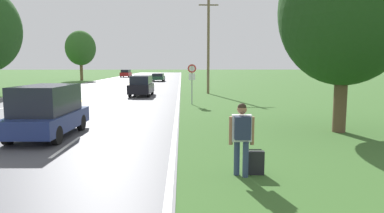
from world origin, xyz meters
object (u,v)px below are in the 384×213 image
object	(u,v)px
hitchhiker_person	(242,132)
car_red_suv_mid_far	(126,73)
car_black_suv_approaching	(141,85)
car_dark_green_hatchback_mid_near	(158,77)
tree_mid_treeline	(81,48)
traffic_sign	(192,74)
car_dark_blue_van_nearest	(47,111)
suitcase	(255,163)
tree_right_cluster	(345,10)

from	to	relation	value
hitchhiker_person	car_red_suv_mid_far	xyz separation A→B (m)	(-13.62, 67.49, -0.20)
car_black_suv_approaching	car_dark_green_hatchback_mid_near	distance (m)	26.59
tree_mid_treeline	car_red_suv_mid_far	bearing A→B (deg)	69.55
traffic_sign	tree_mid_treeline	size ratio (longest dim) A/B	0.32
car_dark_blue_van_nearest	car_dark_green_hatchback_mid_near	world-z (taller)	car_dark_blue_van_nearest
traffic_sign	car_red_suv_mid_far	xyz separation A→B (m)	(-12.89, 52.33, -1.18)
hitchhiker_person	car_red_suv_mid_far	size ratio (longest dim) A/B	0.43
car_dark_blue_van_nearest	tree_mid_treeline	bearing A→B (deg)	-163.87
suitcase	car_dark_blue_van_nearest	world-z (taller)	car_dark_blue_van_nearest
traffic_sign	tree_right_cluster	size ratio (longest dim) A/B	0.36
hitchhiker_person	traffic_sign	bearing A→B (deg)	5.90
car_dark_green_hatchback_mid_near	tree_mid_treeline	bearing A→B (deg)	-106.67
hitchhiker_person	car_black_suv_approaching	bearing A→B (deg)	15.87
tree_right_cluster	car_red_suv_mid_far	size ratio (longest dim) A/B	1.86
suitcase	car_red_suv_mid_far	xyz separation A→B (m)	(-13.99, 67.34, 0.59)
suitcase	car_black_suv_approaching	world-z (taller)	car_black_suv_approaching
hitchhiker_person	tree_mid_treeline	bearing A→B (deg)	22.91
suitcase	car_black_suv_approaching	xyz separation A→B (m)	(-5.27, 21.57, 0.62)
traffic_sign	car_dark_blue_van_nearest	world-z (taller)	traffic_sign
tree_mid_treeline	car_dark_green_hatchback_mid_near	xyz separation A→B (m)	(13.77, -4.67, -4.87)
traffic_sign	tree_mid_treeline	distance (m)	42.15
car_dark_green_hatchback_mid_near	traffic_sign	bearing A→B (deg)	9.86
traffic_sign	car_black_suv_approaching	distance (m)	7.86
car_dark_green_hatchback_mid_near	tree_right_cluster	bearing A→B (deg)	15.37
car_black_suv_approaching	car_dark_green_hatchback_mid_near	bearing A→B (deg)	-177.59
hitchhiker_person	car_dark_green_hatchback_mid_near	xyz separation A→B (m)	(-5.27, 48.30, -0.36)
suitcase	car_black_suv_approaching	distance (m)	22.21
hitchhiker_person	car_dark_green_hatchback_mid_near	size ratio (longest dim) A/B	0.42
suitcase	traffic_sign	size ratio (longest dim) A/B	0.23
tree_right_cluster	car_red_suv_mid_far	distance (m)	64.91
car_dark_blue_van_nearest	car_red_suv_mid_far	world-z (taller)	car_dark_blue_van_nearest
car_dark_blue_van_nearest	car_black_suv_approaching	xyz separation A→B (m)	(1.50, 16.95, -0.07)
hitchhiker_person	tree_mid_treeline	distance (m)	56.47
suitcase	car_dark_green_hatchback_mid_near	size ratio (longest dim) A/B	0.15
suitcase	tree_right_cluster	distance (m)	8.24
tree_right_cluster	car_dark_blue_van_nearest	distance (m)	11.92
tree_mid_treeline	car_dark_green_hatchback_mid_near	world-z (taller)	tree_mid_treeline
traffic_sign	car_red_suv_mid_far	distance (m)	53.91
car_black_suv_approaching	car_red_suv_mid_far	bearing A→B (deg)	-167.59
tree_mid_treeline	car_red_suv_mid_far	distance (m)	16.20
hitchhiker_person	car_dark_blue_van_nearest	bearing A→B (deg)	56.48
tree_mid_treeline	tree_right_cluster	distance (m)	53.25
tree_mid_treeline	car_red_suv_mid_far	world-z (taller)	tree_mid_treeline
hitchhiker_person	tree_right_cluster	xyz separation A→B (m)	(4.88, 5.40, 3.68)
tree_mid_treeline	car_dark_green_hatchback_mid_near	bearing A→B (deg)	-18.73
tree_right_cluster	traffic_sign	bearing A→B (deg)	119.88
tree_mid_treeline	car_black_suv_approaching	bearing A→B (deg)	-65.67
hitchhiker_person	tree_right_cluster	world-z (taller)	tree_right_cluster
tree_right_cluster	car_dark_green_hatchback_mid_near	xyz separation A→B (m)	(-10.15, 42.90, -4.04)
traffic_sign	tree_mid_treeline	bearing A→B (deg)	115.84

